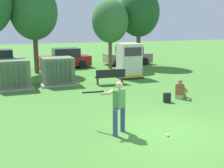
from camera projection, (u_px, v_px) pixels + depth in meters
ground_plane at (167, 132)px, 9.49m from camera, size 96.00×96.00×0.00m
transformer_west at (13, 75)px, 15.78m from camera, size 2.10×1.70×1.62m
transformer_mid_west at (58, 71)px, 16.90m from camera, size 2.10×1.70×1.62m
generator_enclosure at (129, 61)px, 18.95m from camera, size 1.60×1.40×2.30m
park_bench at (110, 76)px, 16.96m from camera, size 1.82×0.52×0.92m
batter at (118, 105)px, 9.19m from camera, size 1.19×1.42×1.74m
sports_ball at (168, 135)px, 9.11m from camera, size 0.09×0.09×0.09m
seated_spectator at (180, 91)px, 13.78m from camera, size 0.78×0.69×0.96m
backpack at (167, 98)px, 13.10m from camera, size 0.36×0.32×0.44m
tree_center_left at (34, 12)px, 20.21m from camera, size 3.34×3.34×6.39m
tree_center_right at (110, 21)px, 22.44m from camera, size 2.89×2.89×5.51m
tree_right at (139, 12)px, 23.92m from camera, size 3.44×3.44×6.58m
parked_car_right_of_center at (65, 59)px, 23.53m from camera, size 4.22×1.96×1.62m
parked_car_rightmost at (128, 56)px, 25.58m from camera, size 4.21×1.94×1.62m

